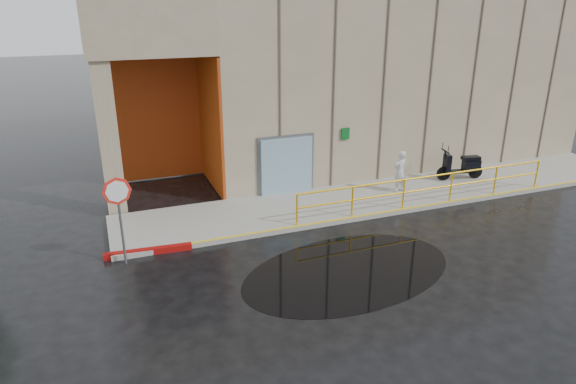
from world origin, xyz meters
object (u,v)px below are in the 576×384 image
(person, at_px, (400,171))
(stop_sign, at_px, (118,202))
(red_curb, at_px, (148,251))
(scooter, at_px, (462,159))

(person, height_order, stop_sign, stop_sign)
(person, relative_size, red_curb, 0.63)
(scooter, xyz_separation_m, stop_sign, (-12.59, -2.11, 0.84))
(scooter, relative_size, red_curb, 0.79)
(person, xyz_separation_m, scooter, (2.92, 0.30, 0.07))
(person, bearing_deg, stop_sign, -2.65)
(stop_sign, xyz_separation_m, red_curb, (0.63, 0.36, -1.73))
(person, bearing_deg, scooter, 172.54)
(red_curb, bearing_deg, person, 9.15)
(red_curb, bearing_deg, stop_sign, -150.37)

